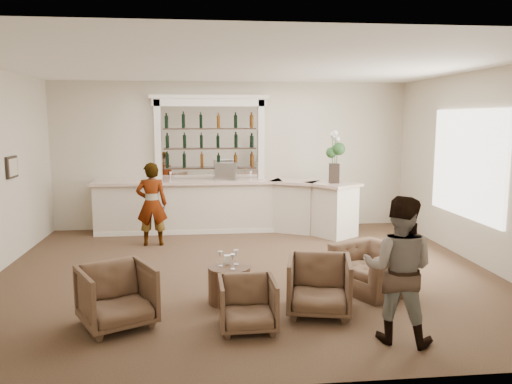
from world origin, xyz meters
TOP-DOWN VIEW (x-y plane):
  - ground at (0.00, 0.00)m, footprint 8.00×8.00m
  - room_shell at (0.16, 0.71)m, footprint 8.04×7.02m
  - bar_counter at (-0.16, 3.00)m, footprint 5.72×1.80m
  - back_bar_alcove at (-0.50, 3.41)m, footprint 2.64×0.25m
  - cocktail_table at (-0.34, -1.29)m, footprint 0.58×0.58m
  - sommelier at (-1.68, 1.97)m, footprint 0.62×0.42m
  - guest at (1.48, -2.66)m, footprint 1.00×0.93m
  - armchair_left at (-1.72, -1.93)m, footprint 1.09×1.10m
  - armchair_center at (-0.17, -2.19)m, footprint 0.68×0.70m
  - armchair_right at (0.79, -1.80)m, footprint 0.96×0.97m
  - armchair_far at (1.76, -1.06)m, footprint 1.26×1.31m
  - espresso_machine at (-0.16, 3.05)m, footprint 0.51×0.46m
  - flower_vase at (2.07, 2.36)m, footprint 0.29×0.29m
  - wine_glass_bar_left at (-1.37, 2.98)m, footprint 0.07×0.07m
  - wine_glass_bar_right at (0.37, 2.96)m, footprint 0.07×0.07m
  - wine_glass_tbl_a at (-0.46, -1.26)m, footprint 0.07×0.07m
  - wine_glass_tbl_b at (-0.24, -1.21)m, footprint 0.07×0.07m
  - wine_glass_tbl_c at (-0.30, -1.42)m, footprint 0.07×0.07m
  - napkin_holder at (-0.36, -1.15)m, footprint 0.08×0.08m

SIDE VIEW (x-z plane):
  - ground at x=0.00m, z-range 0.00..0.00m
  - cocktail_table at x=-0.34m, z-range 0.00..0.50m
  - armchair_center at x=-0.17m, z-range 0.00..0.62m
  - armchair_far at x=1.76m, z-range 0.00..0.66m
  - armchair_right at x=0.79m, z-range 0.00..0.74m
  - armchair_left at x=-1.72m, z-range 0.00..0.75m
  - napkin_holder at x=-0.36m, z-range 0.50..0.62m
  - bar_counter at x=-0.16m, z-range 0.00..1.14m
  - wine_glass_tbl_a at x=-0.46m, z-range 0.50..0.71m
  - wine_glass_tbl_b at x=-0.24m, z-range 0.50..0.71m
  - wine_glass_tbl_c at x=-0.30m, z-range 0.50..0.71m
  - sommelier at x=-1.68m, z-range 0.00..1.65m
  - guest at x=1.48m, z-range 0.00..1.66m
  - wine_glass_bar_left at x=-1.37m, z-range 1.14..1.35m
  - wine_glass_bar_right at x=0.37m, z-range 1.14..1.35m
  - espresso_machine at x=-0.16m, z-range 1.14..1.53m
  - flower_vase at x=2.07m, z-range 1.21..2.29m
  - back_bar_alcove at x=-0.50m, z-range 0.53..3.53m
  - room_shell at x=0.16m, z-range 0.68..4.00m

